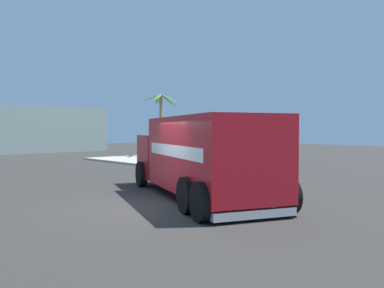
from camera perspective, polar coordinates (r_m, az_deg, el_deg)
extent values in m
plane|color=#33302D|center=(11.68, -6.15, -9.09)|extent=(100.00, 100.00, 0.00)
cube|color=#B2ADA0|center=(29.46, -0.72, -2.22)|extent=(11.16, 11.16, 0.14)
cube|color=#AD141E|center=(12.20, 2.56, -1.45)|extent=(4.42, 6.38, 2.32)
cube|color=#AD141E|center=(16.03, -3.12, -1.74)|extent=(2.93, 2.66, 1.70)
cube|color=black|center=(16.82, -3.99, -0.40)|extent=(1.90, 0.82, 0.88)
cube|color=#B2B2B7|center=(9.84, 9.15, -10.08)|extent=(2.21, 1.04, 0.21)
cube|color=white|center=(11.78, -2.87, -1.01)|extent=(1.86, 4.61, 0.36)
cube|color=white|center=(12.72, 7.58, -0.80)|extent=(1.86, 4.61, 0.36)
cylinder|color=black|center=(15.72, -7.39, -4.39)|extent=(0.63, 1.03, 1.00)
cylinder|color=black|center=(16.45, 1.07, -4.08)|extent=(0.63, 1.03, 1.00)
cylinder|color=black|center=(10.61, -0.79, -7.47)|extent=(0.63, 1.03, 1.00)
cylinder|color=black|center=(11.67, 10.83, -6.64)|extent=(0.63, 1.03, 1.00)
cylinder|color=black|center=(9.65, 1.33, -8.43)|extent=(0.63, 1.03, 1.00)
cylinder|color=black|center=(10.80, 13.75, -7.36)|extent=(0.63, 1.03, 1.00)
cube|color=white|center=(21.05, 1.78, -2.66)|extent=(2.03, 1.60, 0.50)
cube|color=white|center=(19.98, 5.14, -2.06)|extent=(2.04, 1.80, 1.10)
cube|color=black|center=(19.96, 5.14, -1.23)|extent=(1.87, 1.52, 0.48)
cube|color=white|center=(18.88, 9.48, -3.15)|extent=(2.05, 2.10, 0.55)
cylinder|color=black|center=(20.25, 0.11, -3.27)|extent=(0.28, 0.77, 0.76)
cylinder|color=black|center=(21.72, 3.85, -2.92)|extent=(0.28, 0.77, 0.76)
cylinder|color=black|center=(18.02, 7.93, -3.95)|extent=(0.28, 0.77, 0.76)
cylinder|color=black|center=(19.66, 11.44, -3.47)|extent=(0.28, 0.77, 0.76)
cube|color=red|center=(30.78, -5.27, -0.19)|extent=(1.14, 1.07, 1.85)
cube|color=black|center=(30.40, -5.13, 0.07)|extent=(0.62, 0.32, 1.18)
cylinder|color=#7A6647|center=(32.04, -4.55, 2.69)|extent=(0.26, 0.26, 4.96)
ellipsoid|color=#427F38|center=(32.48, -3.52, 6.41)|extent=(1.44, 0.53, 1.00)
ellipsoid|color=#427F38|center=(32.87, -4.90, 6.58)|extent=(0.93, 1.55, 0.76)
ellipsoid|color=#427F38|center=(32.26, -5.93, 6.75)|extent=(1.35, 1.38, 0.67)
ellipsoid|color=#427F38|center=(31.41, -5.00, 6.89)|extent=(1.50, 1.19, 0.65)
ellipsoid|color=#427F38|center=(31.80, -3.39, 6.66)|extent=(0.94, 1.51, 0.84)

